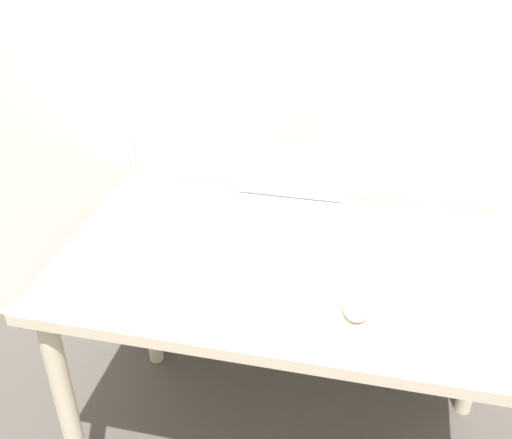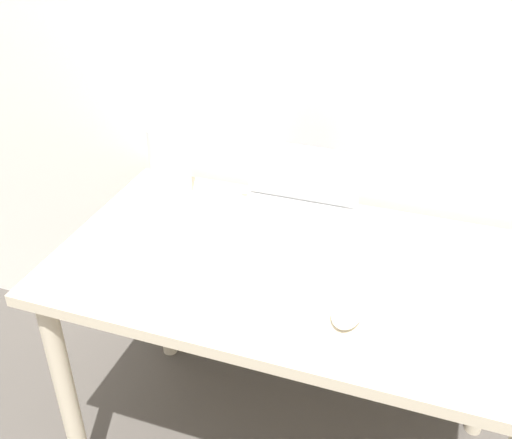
{
  "view_description": "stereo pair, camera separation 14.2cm",
  "coord_description": "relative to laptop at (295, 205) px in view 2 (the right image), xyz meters",
  "views": [
    {
      "loc": [
        0.16,
        -0.84,
        1.55
      ],
      "look_at": [
        -0.1,
        0.34,
        0.8
      ],
      "focal_mm": 42.0,
      "sensor_mm": 36.0,
      "label": 1
    },
    {
      "loc": [
        0.29,
        -0.8,
        1.55
      ],
      "look_at": [
        -0.1,
        0.34,
        0.8
      ],
      "focal_mm": 42.0,
      "sensor_mm": 36.0,
      "label": 2
    }
  ],
  "objects": [
    {
      "name": "vase",
      "position": [
        -0.38,
        0.03,
        0.09
      ],
      "size": [
        0.11,
        0.11,
        0.29
      ],
      "color": "white",
      "rests_on": "desk"
    },
    {
      "name": "desk",
      "position": [
        0.06,
        -0.19,
        -0.14
      ],
      "size": [
        1.16,
        0.66,
        0.7
      ],
      "color": "beige",
      "rests_on": "ground_plane"
    },
    {
      "name": "laptop",
      "position": [
        0.0,
        0.0,
        0.0
      ],
      "size": [
        0.31,
        0.22,
        0.22
      ],
      "color": "white",
      "rests_on": "desk"
    },
    {
      "name": "keyboard",
      "position": [
        -0.09,
        -0.34,
        -0.04
      ],
      "size": [
        0.41,
        0.18,
        0.02
      ],
      "color": "white",
      "rests_on": "desk"
    },
    {
      "name": "mouse",
      "position": [
        0.21,
        -0.34,
        -0.03
      ],
      "size": [
        0.07,
        0.11,
        0.04
      ],
      "color": "white",
      "rests_on": "desk"
    }
  ]
}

